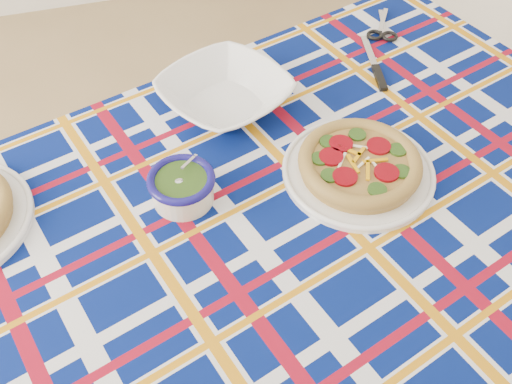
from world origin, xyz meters
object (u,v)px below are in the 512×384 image
object	(u,v)px
pesto_bowl	(182,185)
serving_bowl	(225,94)
main_focaccia_plate	(360,163)
dining_table	(280,236)

from	to	relation	value
pesto_bowl	serving_bowl	bearing A→B (deg)	59.32
main_focaccia_plate	serving_bowl	distance (m)	0.37
dining_table	pesto_bowl	xyz separation A→B (m)	(-0.18, 0.09, 0.12)
dining_table	pesto_bowl	size ratio (longest dim) A/B	13.70
main_focaccia_plate	serving_bowl	bearing A→B (deg)	126.03
pesto_bowl	serving_bowl	xyz separation A→B (m)	(0.16, 0.26, -0.01)
serving_bowl	main_focaccia_plate	bearing A→B (deg)	-53.97
serving_bowl	dining_table	bearing A→B (deg)	-85.56
main_focaccia_plate	pesto_bowl	bearing A→B (deg)	174.45
dining_table	pesto_bowl	bearing A→B (deg)	136.02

